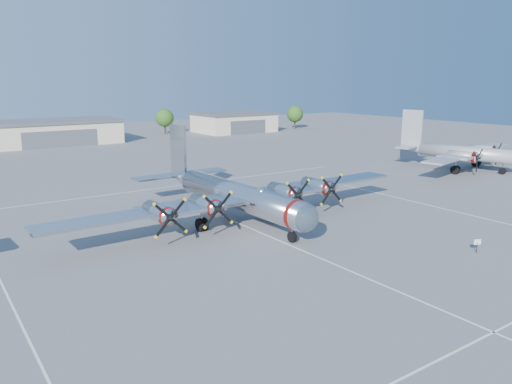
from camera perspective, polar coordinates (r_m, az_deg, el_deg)
ground at (r=46.26m, az=1.31°, el=-5.01°), size 260.00×260.00×0.00m
parking_lines at (r=44.93m, az=2.63°, el=-5.56°), size 60.00×50.08×0.01m
hangar_center at (r=120.97m, az=-22.26°, el=6.36°), size 28.60×14.60×5.40m
hangar_east at (r=139.37m, az=-2.52°, el=8.00°), size 20.60×14.60×5.40m
tree_east at (r=136.06m, az=-10.40°, el=8.33°), size 4.80×4.80×6.64m
tree_far_east at (r=149.31m, az=4.48°, el=8.86°), size 4.80×4.80×6.64m
main_bomber_b29 at (r=51.70m, az=-2.64°, el=-3.11°), size 40.79×28.51×8.85m
twin_engine_east at (r=86.77m, az=22.12°, el=2.42°), size 32.88×26.83×9.16m
info_placard at (r=45.39m, az=23.97°, el=-5.39°), size 0.58×0.29×1.18m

